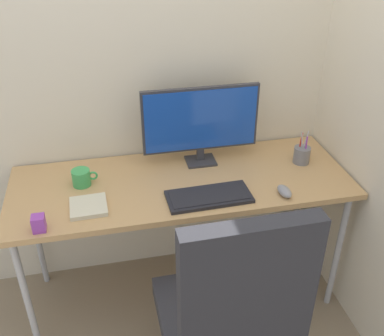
{
  "coord_description": "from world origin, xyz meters",
  "views": [
    {
      "loc": [
        -0.34,
        -1.82,
        1.95
      ],
      "look_at": [
        0.04,
        -0.06,
        0.86
      ],
      "focal_mm": 42.13,
      "sensor_mm": 36.0,
      "label": 1
    }
  ],
  "objects_px": {
    "pen_holder": "(302,155)",
    "notebook": "(88,206)",
    "monitor": "(201,121)",
    "keyboard": "(209,196)",
    "office_chair": "(231,317)",
    "mouse": "(284,191)",
    "coffee_mug": "(82,178)",
    "desk_clamp_accessory": "(39,223)"
  },
  "relations": [
    {
      "from": "monitor",
      "to": "keyboard",
      "type": "bearing_deg",
      "value": -96.36
    },
    {
      "from": "monitor",
      "to": "coffee_mug",
      "type": "bearing_deg",
      "value": -170.56
    },
    {
      "from": "monitor",
      "to": "keyboard",
      "type": "xyz_separation_m",
      "value": [
        -0.04,
        -0.34,
        -0.22
      ]
    },
    {
      "from": "office_chair",
      "to": "mouse",
      "type": "relative_size",
      "value": 11.15
    },
    {
      "from": "pen_holder",
      "to": "coffee_mug",
      "type": "height_order",
      "value": "pen_holder"
    },
    {
      "from": "keyboard",
      "to": "coffee_mug",
      "type": "height_order",
      "value": "coffee_mug"
    },
    {
      "from": "pen_holder",
      "to": "coffee_mug",
      "type": "distance_m",
      "value": 1.12
    },
    {
      "from": "keyboard",
      "to": "mouse",
      "type": "height_order",
      "value": "mouse"
    },
    {
      "from": "monitor",
      "to": "coffee_mug",
      "type": "xyz_separation_m",
      "value": [
        -0.6,
        -0.1,
        -0.19
      ]
    },
    {
      "from": "office_chair",
      "to": "coffee_mug",
      "type": "distance_m",
      "value": 0.95
    },
    {
      "from": "office_chair",
      "to": "keyboard",
      "type": "bearing_deg",
      "value": 85.92
    },
    {
      "from": "pen_holder",
      "to": "keyboard",
      "type": "bearing_deg",
      "value": -158.47
    },
    {
      "from": "office_chair",
      "to": "pen_holder",
      "type": "relative_size",
      "value": 6.15
    },
    {
      "from": "office_chair",
      "to": "mouse",
      "type": "distance_m",
      "value": 0.64
    },
    {
      "from": "coffee_mug",
      "to": "desk_clamp_accessory",
      "type": "height_order",
      "value": "coffee_mug"
    },
    {
      "from": "pen_holder",
      "to": "monitor",
      "type": "bearing_deg",
      "value": 166.51
    },
    {
      "from": "keyboard",
      "to": "desk_clamp_accessory",
      "type": "height_order",
      "value": "desk_clamp_accessory"
    },
    {
      "from": "monitor",
      "to": "pen_holder",
      "type": "xyz_separation_m",
      "value": [
        0.51,
        -0.12,
        -0.18
      ]
    },
    {
      "from": "pen_holder",
      "to": "office_chair",
      "type": "bearing_deg",
      "value": -128.79
    },
    {
      "from": "coffee_mug",
      "to": "office_chair",
      "type": "bearing_deg",
      "value": -54.68
    },
    {
      "from": "monitor",
      "to": "desk_clamp_accessory",
      "type": "relative_size",
      "value": 8.32
    },
    {
      "from": "monitor",
      "to": "notebook",
      "type": "distance_m",
      "value": 0.69
    },
    {
      "from": "keyboard",
      "to": "desk_clamp_accessory",
      "type": "relative_size",
      "value": 5.54
    },
    {
      "from": "office_chair",
      "to": "notebook",
      "type": "height_order",
      "value": "office_chair"
    },
    {
      "from": "office_chair",
      "to": "monitor",
      "type": "xyz_separation_m",
      "value": [
        0.07,
        0.85,
        0.43
      ]
    },
    {
      "from": "notebook",
      "to": "desk_clamp_accessory",
      "type": "relative_size",
      "value": 2.3
    },
    {
      "from": "coffee_mug",
      "to": "desk_clamp_accessory",
      "type": "relative_size",
      "value": 1.72
    },
    {
      "from": "desk_clamp_accessory",
      "to": "office_chair",
      "type": "bearing_deg",
      "value": -31.62
    },
    {
      "from": "office_chair",
      "to": "keyboard",
      "type": "height_order",
      "value": "office_chair"
    },
    {
      "from": "mouse",
      "to": "desk_clamp_accessory",
      "type": "distance_m",
      "value": 1.09
    },
    {
      "from": "keyboard",
      "to": "mouse",
      "type": "distance_m",
      "value": 0.35
    },
    {
      "from": "pen_holder",
      "to": "notebook",
      "type": "height_order",
      "value": "pen_holder"
    },
    {
      "from": "monitor",
      "to": "keyboard",
      "type": "height_order",
      "value": "monitor"
    },
    {
      "from": "pen_holder",
      "to": "coffee_mug",
      "type": "xyz_separation_m",
      "value": [
        -1.11,
        0.02,
        -0.01
      ]
    },
    {
      "from": "pen_holder",
      "to": "desk_clamp_accessory",
      "type": "xyz_separation_m",
      "value": [
        -1.29,
        -0.29,
        -0.01
      ]
    },
    {
      "from": "mouse",
      "to": "coffee_mug",
      "type": "bearing_deg",
      "value": 157.05
    },
    {
      "from": "office_chair",
      "to": "coffee_mug",
      "type": "relative_size",
      "value": 9.18
    },
    {
      "from": "monitor",
      "to": "pen_holder",
      "type": "bearing_deg",
      "value": -13.49
    },
    {
      "from": "office_chair",
      "to": "desk_clamp_accessory",
      "type": "relative_size",
      "value": 15.82
    },
    {
      "from": "keyboard",
      "to": "office_chair",
      "type": "bearing_deg",
      "value": -94.08
    },
    {
      "from": "monitor",
      "to": "pen_holder",
      "type": "height_order",
      "value": "monitor"
    },
    {
      "from": "office_chair",
      "to": "pen_holder",
      "type": "height_order",
      "value": "office_chair"
    }
  ]
}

